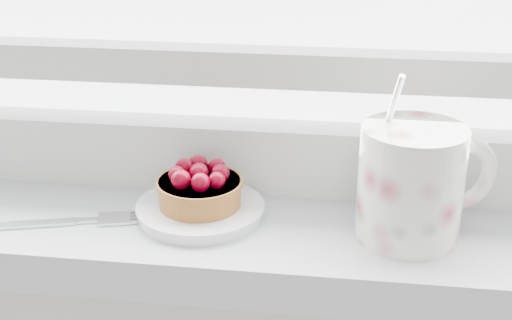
% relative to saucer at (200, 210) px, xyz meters
% --- Properties ---
extents(saucer, '(0.12, 0.12, 0.01)m').
position_rel_saucer_xyz_m(saucer, '(0.00, 0.00, 0.00)').
color(saucer, white).
rests_on(saucer, windowsill).
extents(raspberry_tart, '(0.08, 0.08, 0.04)m').
position_rel_saucer_xyz_m(raspberry_tart, '(-0.00, -0.00, 0.02)').
color(raspberry_tart, brown).
rests_on(raspberry_tart, saucer).
extents(floral_mug, '(0.14, 0.12, 0.15)m').
position_rel_saucer_xyz_m(floral_mug, '(0.20, -0.01, 0.05)').
color(floral_mug, white).
rests_on(floral_mug, windowsill).
extents(fork, '(0.20, 0.07, 0.00)m').
position_rel_saucer_xyz_m(fork, '(-0.13, -0.04, -0.00)').
color(fork, silver).
rests_on(fork, windowsill).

